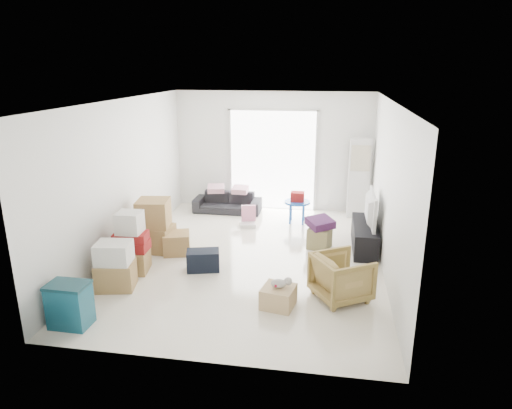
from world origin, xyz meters
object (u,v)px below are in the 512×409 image
object	(u,v)px
kids_table	(297,201)
ottoman	(320,238)
storage_bins	(70,305)
tv_console	(364,236)
wood_crate	(278,297)
sofa	(227,199)
ac_tower	(359,178)
television	(366,221)
armchair	(342,275)

from	to	relation	value
kids_table	ottoman	bearing A→B (deg)	-69.01
ottoman	storage_bins	bearing A→B (deg)	-134.06
tv_console	kids_table	bearing A→B (deg)	136.97
kids_table	wood_crate	xyz separation A→B (m)	(0.03, -3.62, -0.34)
sofa	ac_tower	bearing A→B (deg)	3.39
ac_tower	kids_table	xyz separation A→B (m)	(-1.29, -0.63, -0.39)
storage_bins	kids_table	world-z (taller)	kids_table
storage_bins	kids_table	distance (m)	5.23
television	armchair	size ratio (longest dim) A/B	1.41
sofa	ottoman	distance (m)	2.84
ac_tower	armchair	distance (m)	3.93
ac_tower	sofa	xyz separation A→B (m)	(-2.92, -0.15, -0.58)
television	tv_console	bearing A→B (deg)	179.46
wood_crate	ottoman	bearing A→B (deg)	77.54
armchair	wood_crate	bearing A→B (deg)	81.54
tv_console	wood_crate	size ratio (longest dim) A/B	3.22
storage_bins	wood_crate	bearing A→B (deg)	19.86
television	ac_tower	bearing A→B (deg)	0.99
armchair	storage_bins	distance (m)	3.69
sofa	armchair	world-z (taller)	armchair
storage_bins	ottoman	world-z (taller)	storage_bins
storage_bins	wood_crate	size ratio (longest dim) A/B	1.37
storage_bins	ottoman	size ratio (longest dim) A/B	1.55
television	wood_crate	bearing A→B (deg)	150.51
television	sofa	size ratio (longest dim) A/B	0.68
storage_bins	tv_console	bearing A→B (deg)	40.29
armchair	kids_table	distance (m)	3.37
television	sofa	world-z (taller)	television
ac_tower	storage_bins	world-z (taller)	ac_tower
armchair	ottoman	world-z (taller)	armchair
ac_tower	kids_table	world-z (taller)	ac_tower
ottoman	sofa	bearing A→B (deg)	139.53
sofa	wood_crate	world-z (taller)	sofa
tv_console	ottoman	bearing A→B (deg)	-171.84
ac_tower	tv_console	world-z (taller)	ac_tower
ac_tower	tv_console	bearing A→B (deg)	-88.47
television	ottoman	bearing A→B (deg)	97.61
armchair	ottoman	xyz separation A→B (m)	(-0.37, 1.88, -0.18)
storage_bins	wood_crate	distance (m)	2.76
ac_tower	ottoman	distance (m)	2.24
armchair	storage_bins	xyz separation A→B (m)	(-3.45, -1.31, -0.07)
sofa	storage_bins	bearing A→B (deg)	-100.00
television	armchair	world-z (taller)	armchair
tv_console	ottoman	xyz separation A→B (m)	(-0.81, -0.12, -0.04)
ac_tower	sofa	size ratio (longest dim) A/B	1.14
ac_tower	armchair	world-z (taller)	ac_tower
ac_tower	wood_crate	world-z (taller)	ac_tower
armchair	kids_table	world-z (taller)	armchair
ac_tower	wood_crate	size ratio (longest dim) A/B	4.03
tv_console	television	size ratio (longest dim) A/B	1.35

